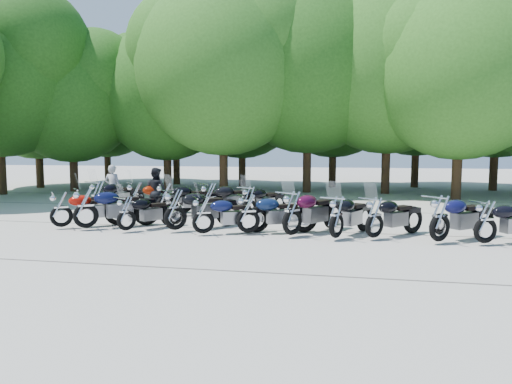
% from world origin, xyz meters
% --- Properties ---
extents(ground, '(90.00, 90.00, 0.00)m').
position_xyz_m(ground, '(0.00, 0.00, 0.00)').
color(ground, '#A5A195').
rests_on(ground, ground).
extents(tree_0, '(7.50, 7.50, 9.21)m').
position_xyz_m(tree_0, '(-15.42, 12.98, 5.45)').
color(tree_0, '#3A2614').
rests_on(tree_0, ground).
extents(tree_1, '(6.97, 6.97, 8.55)m').
position_xyz_m(tree_1, '(-12.04, 11.24, 5.06)').
color(tree_1, '#3A2614').
rests_on(tree_1, ground).
extents(tree_2, '(7.31, 7.31, 8.97)m').
position_xyz_m(tree_2, '(-7.25, 12.84, 5.31)').
color(tree_2, '#3A2614').
rests_on(tree_2, ground).
extents(tree_3, '(8.70, 8.70, 10.67)m').
position_xyz_m(tree_3, '(-3.57, 11.24, 6.32)').
color(tree_3, '#3A2614').
rests_on(tree_3, ground).
extents(tree_4, '(9.13, 9.13, 11.20)m').
position_xyz_m(tree_4, '(0.54, 13.09, 6.64)').
color(tree_4, '#3A2614').
rests_on(tree_4, ground).
extents(tree_5, '(9.04, 9.04, 11.10)m').
position_xyz_m(tree_5, '(4.61, 13.20, 6.57)').
color(tree_5, '#3A2614').
rests_on(tree_5, ground).
extents(tree_6, '(8.00, 8.00, 9.82)m').
position_xyz_m(tree_6, '(7.55, 10.82, 5.81)').
color(tree_6, '#3A2614').
rests_on(tree_6, ground).
extents(tree_9, '(7.59, 7.59, 9.32)m').
position_xyz_m(tree_9, '(-13.53, 17.59, 5.52)').
color(tree_9, '#3A2614').
rests_on(tree_9, ground).
extents(tree_10, '(7.78, 7.78, 9.55)m').
position_xyz_m(tree_10, '(-8.29, 16.97, 5.66)').
color(tree_10, '#3A2614').
rests_on(tree_10, ground).
extents(tree_11, '(7.56, 7.56, 9.28)m').
position_xyz_m(tree_11, '(-3.76, 16.43, 5.49)').
color(tree_11, '#3A2614').
rests_on(tree_11, ground).
extents(tree_12, '(7.88, 7.88, 9.67)m').
position_xyz_m(tree_12, '(1.80, 16.47, 5.72)').
color(tree_12, '#3A2614').
rests_on(tree_12, ground).
extents(tree_13, '(8.31, 8.31, 10.20)m').
position_xyz_m(tree_13, '(6.69, 17.47, 6.04)').
color(tree_13, '#3A2614').
rests_on(tree_13, ground).
extents(tree_14, '(8.02, 8.02, 9.84)m').
position_xyz_m(tree_14, '(10.68, 16.09, 5.83)').
color(tree_14, '#3A2614').
rests_on(tree_14, ground).
extents(motorcycle_0, '(2.16, 1.87, 1.25)m').
position_xyz_m(motorcycle_0, '(-5.61, 0.52, 0.62)').
color(motorcycle_0, '#9D0E05').
rests_on(motorcycle_0, ground).
extents(motorcycle_1, '(2.38, 2.15, 1.39)m').
position_xyz_m(motorcycle_1, '(-4.79, 0.47, 0.70)').
color(motorcycle_1, black).
rests_on(motorcycle_1, ground).
extents(motorcycle_2, '(1.66, 2.03, 1.15)m').
position_xyz_m(motorcycle_2, '(-3.49, 0.38, 0.58)').
color(motorcycle_2, black).
rests_on(motorcycle_2, ground).
extents(motorcycle_3, '(2.20, 2.28, 1.37)m').
position_xyz_m(motorcycle_3, '(-2.14, 0.66, 0.69)').
color(motorcycle_3, black).
rests_on(motorcycle_3, ground).
extents(motorcycle_4, '(2.18, 1.62, 1.21)m').
position_xyz_m(motorcycle_4, '(-1.22, 0.33, 0.60)').
color(motorcycle_4, '#0C1137').
rests_on(motorcycle_4, ground).
extents(motorcycle_5, '(2.32, 1.54, 1.27)m').
position_xyz_m(motorcycle_5, '(-0.05, 0.65, 0.63)').
color(motorcycle_5, '#0C1937').
rests_on(motorcycle_5, ground).
extents(motorcycle_6, '(2.05, 2.45, 1.40)m').
position_xyz_m(motorcycle_6, '(1.16, 0.53, 0.70)').
color(motorcycle_6, '#370721').
rests_on(motorcycle_6, ground).
extents(motorcycle_7, '(1.66, 2.35, 1.29)m').
position_xyz_m(motorcycle_7, '(2.32, 0.38, 0.65)').
color(motorcycle_7, black).
rests_on(motorcycle_7, ground).
extents(motorcycle_8, '(2.03, 2.08, 1.26)m').
position_xyz_m(motorcycle_8, '(3.28, 0.59, 0.63)').
color(motorcycle_8, black).
rests_on(motorcycle_8, ground).
extents(motorcycle_9, '(2.32, 2.16, 1.37)m').
position_xyz_m(motorcycle_9, '(4.82, 0.38, 0.69)').
color(motorcycle_9, '#0C0D37').
rests_on(motorcycle_9, ground).
extents(motorcycle_10, '(2.29, 1.56, 1.25)m').
position_xyz_m(motorcycle_10, '(5.87, 0.39, 0.63)').
color(motorcycle_10, black).
rests_on(motorcycle_10, ground).
extents(motorcycle_11, '(1.59, 2.52, 1.37)m').
position_xyz_m(motorcycle_11, '(-6.02, 3.27, 0.68)').
color(motorcycle_11, black).
rests_on(motorcycle_11, ground).
extents(motorcycle_12, '(2.33, 2.06, 1.36)m').
position_xyz_m(motorcycle_12, '(-4.60, 3.34, 0.68)').
color(motorcycle_12, maroon).
rests_on(motorcycle_12, ground).
extents(motorcycle_13, '(2.40, 1.75, 1.32)m').
position_xyz_m(motorcycle_13, '(-3.52, 3.36, 0.66)').
color(motorcycle_13, black).
rests_on(motorcycle_13, ground).
extents(motorcycle_14, '(2.23, 2.21, 1.36)m').
position_xyz_m(motorcycle_14, '(-1.93, 3.30, 0.68)').
color(motorcycle_14, black).
rests_on(motorcycle_14, ground).
extents(motorcycle_15, '(1.68, 2.24, 1.24)m').
position_xyz_m(motorcycle_15, '(-0.59, 3.34, 0.62)').
color(motorcycle_15, black).
rests_on(motorcycle_15, ground).
extents(rider_0, '(0.63, 0.42, 1.74)m').
position_xyz_m(rider_0, '(-6.12, 4.52, 0.87)').
color(rider_0, '#969699').
rests_on(rider_0, ground).
extents(rider_1, '(0.95, 0.82, 1.68)m').
position_xyz_m(rider_1, '(-4.07, 3.80, 0.84)').
color(rider_1, black).
rests_on(rider_1, ground).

